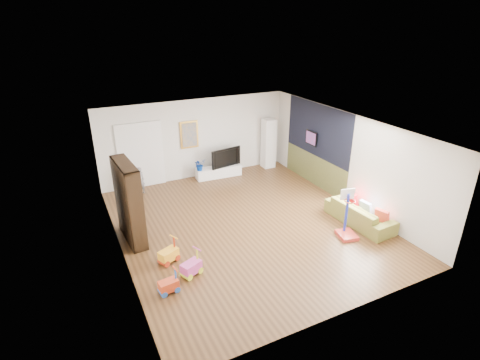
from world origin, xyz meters
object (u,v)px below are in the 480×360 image
media_console (219,172)px  basketball_hoop (349,215)px  bookshelf (129,202)px  sofa (360,214)px

media_console → basketball_hoop: (1.38, -5.04, 0.45)m
media_console → bookshelf: size_ratio=0.78×
media_console → sofa: size_ratio=0.81×
media_console → basketball_hoop: size_ratio=1.26×
media_console → basketball_hoop: basketball_hoop is taller
sofa → basketball_hoop: 0.92m
sofa → basketball_hoop: bearing=114.1°
sofa → basketball_hoop: (-0.76, -0.39, 0.35)m
media_console → basketball_hoop: bearing=-71.7°
basketball_hoop → bookshelf: bearing=167.3°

